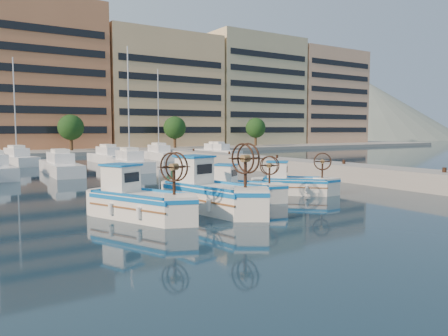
# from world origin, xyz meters

# --- Properties ---
(ground) EXTENTS (300.00, 300.00, 0.00)m
(ground) POSITION_xyz_m (0.00, 0.00, 0.00)
(ground) COLOR #193041
(ground) RESTS_ON ground
(quay) EXTENTS (3.00, 60.00, 1.20)m
(quay) POSITION_xyz_m (13.00, 8.00, 0.60)
(quay) COLOR gray
(quay) RESTS_ON ground
(waterfront) EXTENTS (180.00, 40.00, 25.60)m
(waterfront) POSITION_xyz_m (9.23, 65.04, 11.10)
(waterfront) COLOR gray
(waterfront) RESTS_ON ground
(hill_east) EXTENTS (160.00, 160.00, 50.00)m
(hill_east) POSITION_xyz_m (140.00, 110.00, 0.00)
(hill_east) COLOR slate
(hill_east) RESTS_ON ground
(yacht_marina) EXTENTS (41.38, 23.48, 11.50)m
(yacht_marina) POSITION_xyz_m (-2.93, 27.88, 0.53)
(yacht_marina) COLOR white
(yacht_marina) RESTS_ON ground
(fishing_boat_a) EXTENTS (3.50, 4.83, 2.91)m
(fishing_boat_a) POSITION_xyz_m (-5.76, 0.49, 0.80)
(fishing_boat_a) COLOR white
(fishing_boat_a) RESTS_ON ground
(fishing_boat_b) EXTENTS (3.03, 5.34, 3.24)m
(fishing_boat_b) POSITION_xyz_m (-2.27, 0.29, 0.89)
(fishing_boat_b) COLOR white
(fishing_boat_b) RESTS_ON ground
(fishing_boat_c) EXTENTS (3.32, 4.00, 2.44)m
(fishing_boat_c) POSITION_xyz_m (0.71, 2.19, 0.67)
(fishing_boat_c) COLOR white
(fishing_boat_c) RESTS_ON ground
(fishing_boat_d) EXTENTS (3.85, 3.76, 2.47)m
(fishing_boat_d) POSITION_xyz_m (4.57, 2.29, 0.68)
(fishing_boat_d) COLOR white
(fishing_boat_d) RESTS_ON ground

